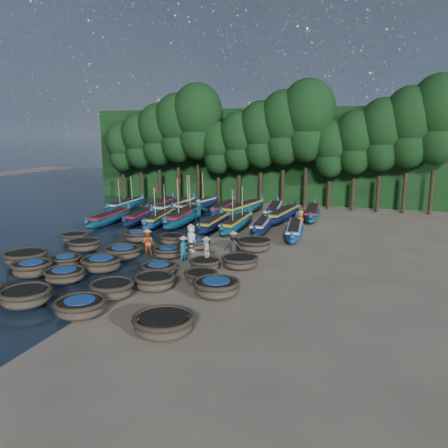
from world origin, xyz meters
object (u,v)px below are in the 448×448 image
(coracle_23, at_px, (195,243))
(fisherman_6, at_px, (300,220))
(coracle_3, at_px, (80,307))
(coracle_4, at_px, (164,324))
(coracle_13, at_px, (159,269))
(long_boat_11, at_px, (175,207))
(long_boat_10, at_px, (161,205))
(fisherman_1, at_px, (183,248))
(long_boat_8, at_px, (294,230))
(long_boat_12, at_px, (196,206))
(coracle_17, at_px, (168,252))
(coracle_18, at_px, (205,264))
(coracle_20, at_px, (75,237))
(coracle_10, at_px, (26,258))
(coracle_2, at_px, (26,297))
(long_boat_13, at_px, (224,208))
(coracle_15, at_px, (84,245))
(long_boat_15, at_px, (273,211))
(coracle_16, at_px, (123,252))
(coracle_21, at_px, (137,236))
(long_boat_2, at_px, (142,216))
(long_boat_1, at_px, (110,218))
(long_boat_17, at_px, (312,213))
(coracle_12, at_px, (101,264))
(coracle_24, at_px, (254,244))
(coracle_9, at_px, (216,287))
(long_boat_3, at_px, (160,218))
(long_boat_16, at_px, (283,215))
(long_boat_7, at_px, (262,225))
(fisherman_2, at_px, (148,242))
(fisherman_4, at_px, (206,252))
(long_boat_4, at_px, (184,216))
(coracle_14, at_px, (201,276))
(long_boat_6, at_px, (237,223))
(coracle_7, at_px, (112,289))
(coracle_19, at_px, (240,261))
(long_boat_5, at_px, (214,223))
(coracle_5, at_px, (32,268))
(coracle_6, at_px, (65,275))
(coracle_8, at_px, (155,282))
(long_boat_9, at_px, (126,205))
(fisherman_5, at_px, (198,211))

(coracle_23, xyz_separation_m, fisherman_6, (5.56, 7.66, 0.44))
(coracle_3, height_order, coracle_4, coracle_4)
(coracle_13, distance_m, long_boat_11, 18.64)
(long_boat_10, xyz_separation_m, fisherman_1, (9.24, -15.70, 0.34))
(long_boat_8, distance_m, long_boat_12, 13.11)
(coracle_17, bearing_deg, long_boat_11, 113.34)
(coracle_18, bearing_deg, coracle_20, 163.74)
(long_boat_10, bearing_deg, coracle_10, -94.71)
(coracle_2, relative_size, long_boat_13, 0.31)
(coracle_15, relative_size, long_boat_13, 0.27)
(long_boat_15, bearing_deg, coracle_16, -115.73)
(coracle_21, bearing_deg, long_boat_11, 101.76)
(coracle_10, relative_size, fisherman_6, 1.62)
(long_boat_12, bearing_deg, long_boat_2, -102.67)
(coracle_20, distance_m, long_boat_1, 6.59)
(coracle_20, height_order, long_boat_8, long_boat_8)
(long_boat_10, distance_m, fisherman_6, 15.11)
(coracle_23, height_order, long_boat_13, long_boat_13)
(long_boat_13, relative_size, long_boat_17, 0.96)
(coracle_12, xyz_separation_m, coracle_23, (3.00, 5.93, -0.06))
(coracle_20, bearing_deg, coracle_17, -10.53)
(coracle_17, relative_size, coracle_24, 0.91)
(coracle_2, height_order, coracle_9, coracle_9)
(long_boat_3, height_order, long_boat_13, long_boat_3)
(long_boat_16, xyz_separation_m, fisherman_1, (-3.05, -14.11, 0.32))
(long_boat_1, xyz_separation_m, long_boat_13, (7.52, 7.51, 0.01))
(coracle_15, distance_m, long_boat_16, 17.04)
(long_boat_7, height_order, fisherman_2, fisherman_2)
(fisherman_1, relative_size, fisherman_4, 0.90)
(fisherman_2, bearing_deg, long_boat_4, -93.95)
(coracle_18, height_order, long_boat_16, long_boat_16)
(coracle_4, relative_size, long_boat_1, 0.37)
(coracle_15, bearing_deg, coracle_10, -108.05)
(coracle_14, bearing_deg, long_boat_6, 98.70)
(coracle_13, distance_m, coracle_16, 4.04)
(coracle_7, height_order, coracle_16, coracle_7)
(coracle_21, xyz_separation_m, long_boat_7, (7.33, 6.21, 0.07))
(long_boat_8, relative_size, fisherman_2, 4.25)
(coracle_19, relative_size, long_boat_13, 0.33)
(long_boat_5, distance_m, long_boat_7, 3.78)
(coracle_4, bearing_deg, long_boat_8, 83.60)
(coracle_21, bearing_deg, fisherman_4, -31.48)
(coracle_5, height_order, long_boat_3, long_boat_3)
(long_boat_3, bearing_deg, long_boat_4, 22.13)
(coracle_6, relative_size, coracle_8, 1.05)
(coracle_17, bearing_deg, long_boat_9, 128.65)
(fisherman_4, bearing_deg, fisherman_5, -172.91)
(coracle_2, relative_size, coracle_13, 1.28)
(coracle_3, bearing_deg, long_boat_3, 106.75)
(coracle_23, distance_m, long_boat_3, 8.62)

